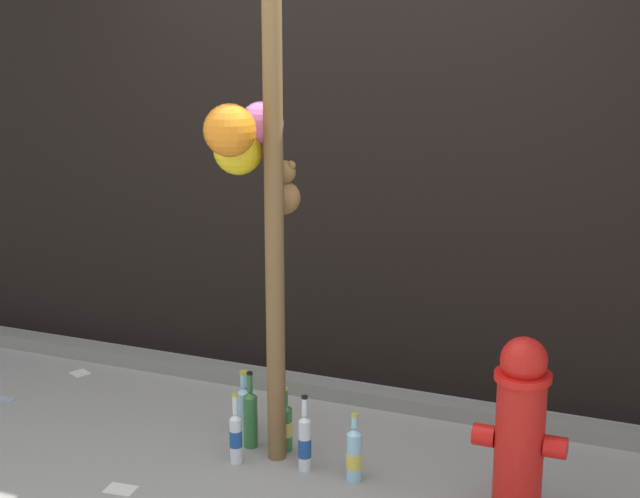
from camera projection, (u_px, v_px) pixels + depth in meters
name	position (u px, v px, depth m)	size (l,w,h in m)	color
ground_plane	(240.00, 487.00, 4.26)	(14.00, 14.00, 0.00)	gray
building_wall	(356.00, 57.00, 5.09)	(10.00, 0.20, 3.54)	black
curb_strip	(330.00, 390.00, 5.20)	(8.00, 0.12, 0.08)	slate
memorial_post	(260.00, 87.00, 4.12)	(0.63, 0.48, 2.95)	brown
fire_hydrant	(520.00, 427.00, 3.94)	(0.38, 0.23, 0.77)	red
bottle_0	(286.00, 426.00, 4.58)	(0.06, 0.06, 0.32)	#337038
bottle_1	(250.00, 417.00, 4.60)	(0.07, 0.07, 0.38)	#337038
bottle_2	(245.00, 407.00, 4.76)	(0.08, 0.08, 0.32)	#93CCE0
bottle_3	(305.00, 442.00, 4.38)	(0.06, 0.06, 0.36)	silver
bottle_4	(236.00, 437.00, 4.45)	(0.06, 0.06, 0.34)	silver
bottle_5	(354.00, 454.00, 4.29)	(0.07, 0.07, 0.32)	#93CCE0
litter_0	(80.00, 373.00, 5.54)	(0.09, 0.10, 0.01)	silver
litter_1	(1.00, 399.00, 5.18)	(0.14, 0.06, 0.01)	#8C99B2
litter_2	(121.00, 489.00, 4.23)	(0.13, 0.10, 0.01)	silver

